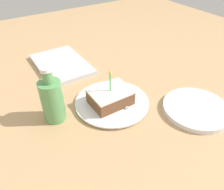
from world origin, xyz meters
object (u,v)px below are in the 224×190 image
(plate, at_px, (112,102))
(cake_slice, at_px, (111,97))
(bottle, at_px, (52,99))
(marble_board, at_px, (61,64))
(side_plate, at_px, (196,109))
(fork, at_px, (121,92))

(plate, xyz_separation_m, cake_slice, (0.01, -0.01, 0.03))
(bottle, height_order, marble_board, bottle)
(plate, height_order, marble_board, marble_board)
(bottle, distance_m, side_plate, 0.50)
(cake_slice, distance_m, fork, 0.08)
(marble_board, bearing_deg, bottle, -25.27)
(fork, relative_size, side_plate, 0.75)
(cake_slice, height_order, side_plate, cake_slice)
(cake_slice, height_order, fork, cake_slice)
(plate, xyz_separation_m, side_plate, (0.19, 0.23, 0.00))
(cake_slice, distance_m, marble_board, 0.37)
(plate, xyz_separation_m, marble_board, (-0.36, -0.05, 0.00))
(cake_slice, bearing_deg, fork, 116.70)
(marble_board, bearing_deg, plate, 7.88)
(fork, relative_size, bottle, 0.87)
(cake_slice, xyz_separation_m, side_plate, (0.18, 0.24, -0.03))
(plate, bearing_deg, marble_board, -172.12)
(side_plate, height_order, marble_board, same)
(side_plate, bearing_deg, marble_board, -153.20)
(cake_slice, relative_size, side_plate, 0.61)
(fork, bearing_deg, bottle, -93.53)
(plate, height_order, fork, fork)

